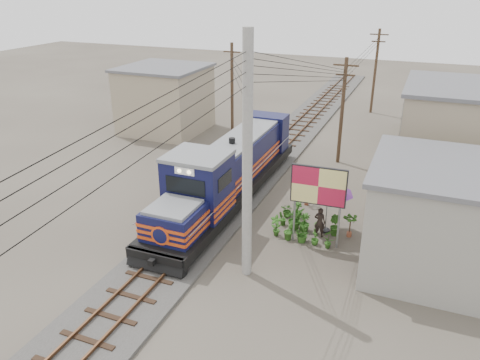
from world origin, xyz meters
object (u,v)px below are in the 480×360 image
at_px(locomotive, 228,173).
at_px(vendor, 320,222).
at_px(market_umbrella, 329,188).
at_px(billboard, 318,188).

distance_m(locomotive, vendor, 6.03).
bearing_deg(market_umbrella, locomotive, 166.73).
bearing_deg(locomotive, market_umbrella, -13.27).
bearing_deg(vendor, market_umbrella, -103.44).
xyz_separation_m(locomotive, billboard, (5.61, -2.74, 1.20)).
bearing_deg(vendor, billboard, 92.10).
xyz_separation_m(billboard, vendor, (0.02, 0.79, -2.13)).
bearing_deg(billboard, market_umbrella, 79.18).
xyz_separation_m(locomotive, vendor, (5.63, -1.94, -0.94)).
bearing_deg(market_umbrella, vendor, -107.29).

